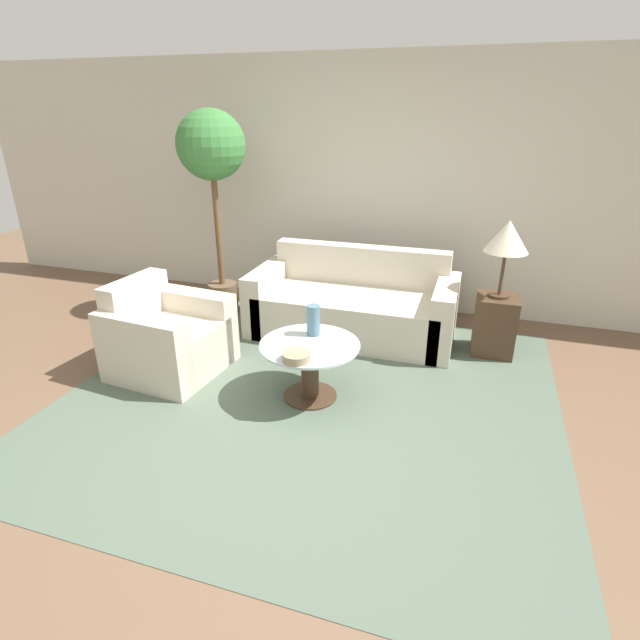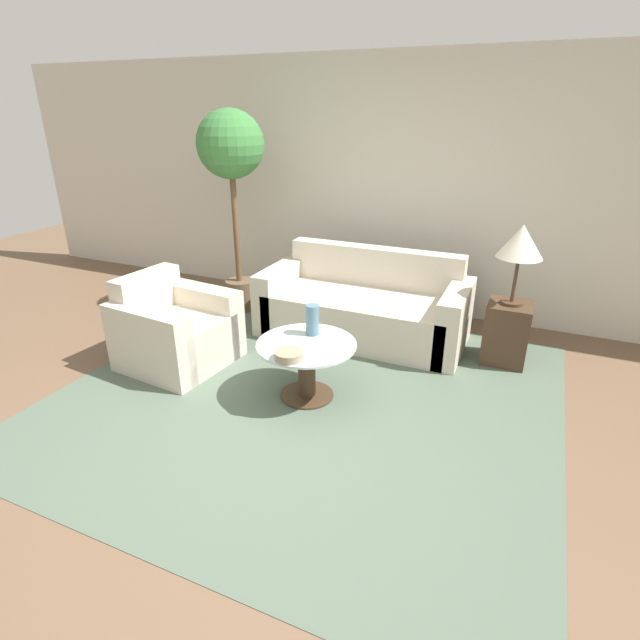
{
  "view_description": "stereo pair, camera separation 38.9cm",
  "coord_description": "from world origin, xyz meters",
  "px_view_note": "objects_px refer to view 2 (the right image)",
  "views": [
    {
      "loc": [
        1.11,
        -2.51,
        2.08
      ],
      "look_at": [
        0.01,
        0.9,
        0.55
      ],
      "focal_mm": 28.0,
      "sensor_mm": 36.0,
      "label": 1
    },
    {
      "loc": [
        1.47,
        -2.37,
        2.08
      ],
      "look_at": [
        0.01,
        0.9,
        0.55
      ],
      "focal_mm": 28.0,
      "sensor_mm": 36.0,
      "label": 2
    }
  ],
  "objects_px": {
    "coffee_table": "(307,363)",
    "bowl": "(289,355)",
    "sofa_main": "(365,307)",
    "armchair": "(173,332)",
    "table_lamp": "(521,243)",
    "potted_plant": "(231,161)",
    "vase": "(312,320)"
  },
  "relations": [
    {
      "from": "coffee_table",
      "to": "bowl",
      "type": "bearing_deg",
      "value": -90.47
    },
    {
      "from": "sofa_main",
      "to": "coffee_table",
      "type": "xyz_separation_m",
      "value": [
        -0.01,
        -1.3,
        0.02
      ]
    },
    {
      "from": "armchair",
      "to": "table_lamp",
      "type": "distance_m",
      "value": 3.01
    },
    {
      "from": "armchair",
      "to": "potted_plant",
      "type": "xyz_separation_m",
      "value": [
        -0.15,
        1.29,
        1.3
      ]
    },
    {
      "from": "armchair",
      "to": "coffee_table",
      "type": "relative_size",
      "value": 1.21
    },
    {
      "from": "armchair",
      "to": "table_lamp",
      "type": "relative_size",
      "value": 1.35
    },
    {
      "from": "table_lamp",
      "to": "potted_plant",
      "type": "bearing_deg",
      "value": 177.81
    },
    {
      "from": "armchair",
      "to": "vase",
      "type": "xyz_separation_m",
      "value": [
        1.29,
        0.1,
        0.3
      ]
    },
    {
      "from": "table_lamp",
      "to": "bowl",
      "type": "xyz_separation_m",
      "value": [
        -1.34,
        -1.53,
        -0.58
      ]
    },
    {
      "from": "coffee_table",
      "to": "vase",
      "type": "distance_m",
      "value": 0.33
    },
    {
      "from": "armchair",
      "to": "table_lamp",
      "type": "height_order",
      "value": "table_lamp"
    },
    {
      "from": "sofa_main",
      "to": "vase",
      "type": "distance_m",
      "value": 1.18
    },
    {
      "from": "coffee_table",
      "to": "bowl",
      "type": "height_order",
      "value": "bowl"
    },
    {
      "from": "sofa_main",
      "to": "table_lamp",
      "type": "xyz_separation_m",
      "value": [
        1.32,
        -0.06,
        0.8
      ]
    },
    {
      "from": "table_lamp",
      "to": "coffee_table",
      "type": "bearing_deg",
      "value": -136.97
    },
    {
      "from": "bowl",
      "to": "coffee_table",
      "type": "bearing_deg",
      "value": 89.53
    },
    {
      "from": "vase",
      "to": "bowl",
      "type": "height_order",
      "value": "vase"
    },
    {
      "from": "sofa_main",
      "to": "bowl",
      "type": "bearing_deg",
      "value": -90.51
    },
    {
      "from": "potted_plant",
      "to": "table_lamp",
      "type": "bearing_deg",
      "value": -2.19
    },
    {
      "from": "coffee_table",
      "to": "potted_plant",
      "type": "relative_size",
      "value": 0.36
    },
    {
      "from": "armchair",
      "to": "sofa_main",
      "type": "bearing_deg",
      "value": -41.4
    },
    {
      "from": "armchair",
      "to": "coffee_table",
      "type": "distance_m",
      "value": 1.32
    },
    {
      "from": "coffee_table",
      "to": "table_lamp",
      "type": "relative_size",
      "value": 1.12
    },
    {
      "from": "vase",
      "to": "bowl",
      "type": "distance_m",
      "value": 0.45
    },
    {
      "from": "table_lamp",
      "to": "vase",
      "type": "relative_size",
      "value": 2.79
    },
    {
      "from": "table_lamp",
      "to": "vase",
      "type": "bearing_deg",
      "value": -141.52
    },
    {
      "from": "armchair",
      "to": "vase",
      "type": "height_order",
      "value": "armchair"
    },
    {
      "from": "armchair",
      "to": "potted_plant",
      "type": "bearing_deg",
      "value": 11.9
    },
    {
      "from": "sofa_main",
      "to": "table_lamp",
      "type": "bearing_deg",
      "value": -2.45
    },
    {
      "from": "sofa_main",
      "to": "table_lamp",
      "type": "relative_size",
      "value": 2.89
    },
    {
      "from": "sofa_main",
      "to": "potted_plant",
      "type": "distance_m",
      "value": 1.97
    },
    {
      "from": "sofa_main",
      "to": "bowl",
      "type": "xyz_separation_m",
      "value": [
        -0.01,
        -1.58,
        0.21
      ]
    }
  ]
}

